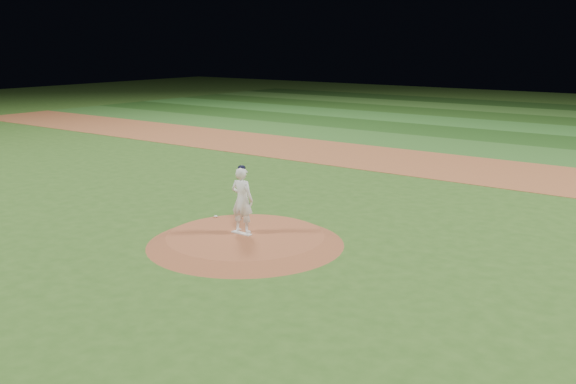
{
  "coord_description": "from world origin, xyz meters",
  "views": [
    {
      "loc": [
        11.09,
        -13.08,
        5.55
      ],
      "look_at": [
        0.0,
        2.0,
        1.1
      ],
      "focal_mm": 40.0,
      "sensor_mm": 36.0,
      "label": 1
    }
  ],
  "objects_px": {
    "pitching_rubber": "(242,233)",
    "pitcher_on_mound": "(242,200)",
    "pitchers_mound": "(246,239)",
    "rosin_bag": "(216,216)"
  },
  "relations": [
    {
      "from": "pitching_rubber",
      "to": "pitcher_on_mound",
      "type": "height_order",
      "value": "pitcher_on_mound"
    },
    {
      "from": "rosin_bag",
      "to": "pitchers_mound",
      "type": "bearing_deg",
      "value": -24.1
    },
    {
      "from": "pitching_rubber",
      "to": "pitcher_on_mound",
      "type": "bearing_deg",
      "value": 119.76
    },
    {
      "from": "pitcher_on_mound",
      "to": "pitchers_mound",
      "type": "bearing_deg",
      "value": -34.71
    },
    {
      "from": "rosin_bag",
      "to": "pitching_rubber",
      "type": "bearing_deg",
      "value": -25.48
    },
    {
      "from": "pitchers_mound",
      "to": "pitcher_on_mound",
      "type": "relative_size",
      "value": 2.85
    },
    {
      "from": "rosin_bag",
      "to": "pitcher_on_mound",
      "type": "height_order",
      "value": "pitcher_on_mound"
    },
    {
      "from": "rosin_bag",
      "to": "pitcher_on_mound",
      "type": "xyz_separation_m",
      "value": [
        1.66,
        -0.68,
        0.92
      ]
    },
    {
      "from": "pitchers_mound",
      "to": "pitcher_on_mound",
      "type": "bearing_deg",
      "value": 145.29
    },
    {
      "from": "pitchers_mound",
      "to": "pitcher_on_mound",
      "type": "xyz_separation_m",
      "value": [
        -0.25,
        0.17,
        1.07
      ]
    }
  ]
}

